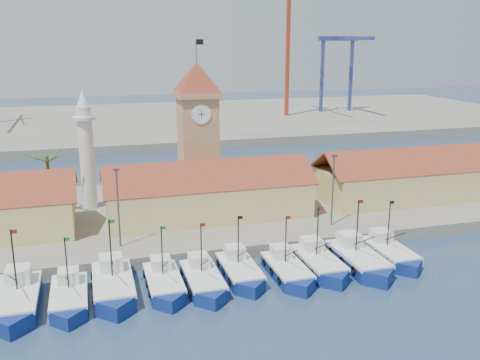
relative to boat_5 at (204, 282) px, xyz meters
name	(u,v)px	position (x,y,z in m)	size (l,w,h in m)	color
ground	(254,291)	(4.61, -2.02, -0.72)	(400.00, 400.00, 0.00)	navy
quay	(202,212)	(4.61, 21.98, 0.03)	(140.00, 32.00, 1.50)	gray
terminal	(140,122)	(4.61, 107.98, 0.28)	(240.00, 80.00, 2.00)	gray
boat_1	(17,302)	(-17.38, 0.42, 0.10)	(3.83, 10.49, 7.93)	navy
boat_2	(69,299)	(-12.80, -0.07, -0.01)	(3.32, 9.09, 6.88)	navy
boat_3	(114,288)	(-8.71, 0.93, 0.10)	(3.81, 10.45, 7.91)	navy
boat_4	(164,285)	(-3.84, 0.51, -0.01)	(3.32, 9.10, 6.89)	navy
boat_5	(204,282)	(0.00, 0.00, 0.00)	(3.37, 9.23, 6.99)	navy
boat_6	(241,272)	(4.15, 1.10, 0.00)	(3.38, 9.26, 7.01)	navy
boat_7	(288,272)	(8.96, -0.06, -0.01)	(3.34, 9.15, 6.92)	navy
boat_8	(320,264)	(12.86, 0.63, 0.04)	(3.54, 9.69, 7.33)	navy
boat_9	(360,261)	(17.32, 0.11, 0.10)	(3.83, 10.49, 7.93)	navy
boat_10	(391,254)	(21.73, 1.06, 0.02)	(3.45, 9.45, 7.15)	navy
hall_center	(208,197)	(4.61, 17.98, 3.26)	(27.04, 10.13, 7.61)	#D2BF73
hall_right	(420,180)	(36.61, 17.98, 3.26)	(31.20, 10.13, 7.61)	#D2BF73
clock_tower	(198,130)	(4.61, 23.98, 11.24)	(5.80, 5.80, 22.70)	tan
minaret	(86,149)	(-10.39, 25.98, 9.01)	(3.00, 3.00, 16.30)	silver
palm_tree	(49,180)	(-15.39, 23.98, 5.52)	(5.60, 5.03, 8.39)	brown
lamp_posts	(227,195)	(5.11, 9.98, 5.75)	(80.70, 0.25, 9.03)	#3F3F44
crane_red_right	(290,26)	(48.08, 101.80, 27.32)	(1.00, 31.90, 47.11)	#A43419
gantry	(342,53)	(66.61, 104.63, 19.32)	(13.00, 22.00, 23.20)	navy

